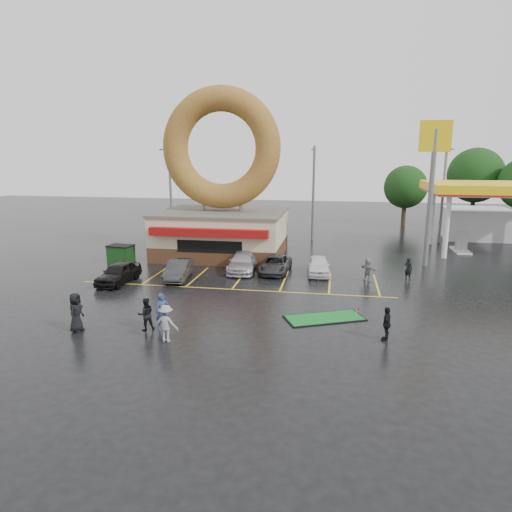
% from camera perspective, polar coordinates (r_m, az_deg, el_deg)
% --- Properties ---
extents(ground, '(120.00, 120.00, 0.00)m').
position_cam_1_polar(ground, '(25.43, -4.79, -6.35)').
color(ground, black).
rests_on(ground, ground).
extents(donut_shop, '(10.20, 8.70, 13.50)m').
position_cam_1_polar(donut_shop, '(37.55, -4.30, 6.81)').
color(donut_shop, '#472B19').
rests_on(donut_shop, ground).
extents(gas_station, '(12.30, 13.65, 5.90)m').
position_cam_1_polar(gas_station, '(46.47, 27.34, 5.61)').
color(gas_station, silver).
rests_on(gas_station, ground).
extents(shell_sign, '(2.20, 0.36, 10.60)m').
position_cam_1_polar(shell_sign, '(35.87, 21.25, 10.40)').
color(shell_sign, slate).
rests_on(shell_sign, ground).
extents(streetlight_left, '(0.40, 2.21, 9.00)m').
position_cam_1_polar(streetlight_left, '(46.23, -10.67, 8.11)').
color(streetlight_left, slate).
rests_on(streetlight_left, ground).
extents(streetlight_mid, '(0.40, 2.21, 9.00)m').
position_cam_1_polar(streetlight_mid, '(44.33, 7.18, 8.04)').
color(streetlight_mid, slate).
rests_on(streetlight_mid, ground).
extents(streetlight_right, '(0.40, 2.21, 9.00)m').
position_cam_1_polar(streetlight_right, '(46.31, 22.37, 7.39)').
color(streetlight_right, slate).
rests_on(streetlight_right, ground).
extents(tree_far_c, '(6.30, 6.30, 9.00)m').
position_cam_1_polar(tree_far_c, '(59.39, 25.76, 9.07)').
color(tree_far_c, '#332114').
rests_on(tree_far_c, ground).
extents(tree_far_d, '(4.90, 4.90, 7.00)m').
position_cam_1_polar(tree_far_d, '(55.88, 18.19, 8.19)').
color(tree_far_d, '#332114').
rests_on(tree_far_d, ground).
extents(car_black, '(1.85, 4.08, 1.36)m').
position_cam_1_polar(car_black, '(31.04, -16.81, -2.04)').
color(car_black, black).
rests_on(car_black, ground).
extents(car_dgrey, '(1.78, 4.03, 1.29)m').
position_cam_1_polar(car_dgrey, '(31.10, -9.66, -1.71)').
color(car_dgrey, '#2A2A2C').
rests_on(car_dgrey, ground).
extents(car_silver, '(2.19, 4.69, 1.33)m').
position_cam_1_polar(car_silver, '(32.78, -1.69, -0.76)').
color(car_silver, '#AEADB2').
rests_on(car_silver, ground).
extents(car_grey, '(2.07, 4.26, 1.17)m').
position_cam_1_polar(car_grey, '(32.41, 2.44, -1.07)').
color(car_grey, '#313133').
rests_on(car_grey, ground).
extents(car_white, '(1.80, 3.87, 1.28)m').
position_cam_1_polar(car_white, '(32.15, 7.82, -1.18)').
color(car_white, white).
rests_on(car_white, ground).
extents(person_blue, '(0.79, 0.76, 1.82)m').
position_cam_1_polar(person_blue, '(22.32, -11.61, -6.85)').
color(person_blue, navy).
rests_on(person_blue, ground).
extents(person_blackjkt, '(0.98, 0.93, 1.59)m').
position_cam_1_polar(person_blackjkt, '(22.50, -13.61, -7.09)').
color(person_blackjkt, black).
rests_on(person_blackjkt, ground).
extents(person_hoodie, '(1.16, 0.73, 1.71)m').
position_cam_1_polar(person_hoodie, '(20.97, -11.16, -8.28)').
color(person_hoodie, gray).
rests_on(person_hoodie, ground).
extents(person_bystander, '(0.65, 0.96, 1.89)m').
position_cam_1_polar(person_bystander, '(23.29, -21.59, -6.56)').
color(person_bystander, black).
rests_on(person_bystander, ground).
extents(person_cameraman, '(0.65, 0.99, 1.57)m').
position_cam_1_polar(person_cameraman, '(21.57, 16.02, -8.14)').
color(person_cameraman, black).
rests_on(person_cameraman, ground).
extents(person_walker_near, '(1.34, 1.39, 1.58)m').
position_cam_1_polar(person_walker_near, '(31.05, 13.80, -1.64)').
color(person_walker_near, gray).
rests_on(person_walker_near, ground).
extents(person_walker_far, '(0.66, 0.64, 1.52)m').
position_cam_1_polar(person_walker_far, '(32.18, 18.51, -1.50)').
color(person_walker_far, black).
rests_on(person_walker_far, ground).
extents(dumpster, '(1.93, 1.41, 1.30)m').
position_cam_1_polar(dumpster, '(36.86, -16.53, 0.20)').
color(dumpster, '#183F19').
rests_on(dumpster, ground).
extents(putting_green, '(4.37, 3.25, 0.51)m').
position_cam_1_polar(putting_green, '(23.85, 8.55, -7.67)').
color(putting_green, black).
rests_on(putting_green, ground).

